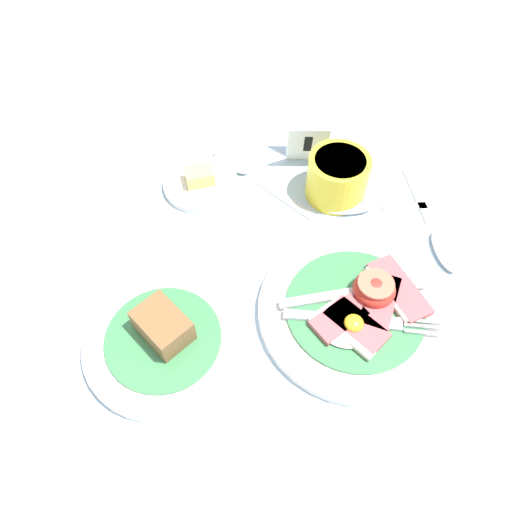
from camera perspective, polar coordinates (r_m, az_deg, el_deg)
The scene contains 9 objects.
ground_plane at distance 0.61m, azimuth 5.28°, elevation -9.05°, with size 3.00×3.00×0.00m, color #A3BCD1.
breakfast_plate at distance 0.62m, azimuth 11.51°, elevation -6.01°, with size 0.24×0.24×0.04m.
bread_plate at distance 0.60m, azimuth -10.50°, elevation -9.28°, with size 0.19×0.19×0.05m.
sugar_cup at distance 0.72m, azimuth 9.31°, elevation 9.00°, with size 0.09×0.09×0.07m.
butter_dish at distance 0.75m, azimuth -6.36°, elevation 8.36°, with size 0.11×0.11×0.03m.
number_card at distance 0.77m, azimuth 5.89°, elevation 13.11°, with size 0.06×0.05×0.07m.
teaspoon_by_saucer at distance 0.73m, azimuth 19.97°, elevation 2.24°, with size 0.03×0.19×0.01m.
teaspoon_near_cup at distance 0.76m, azimuth -1.46°, elevation 9.71°, with size 0.15×0.15×0.01m.
teaspoon_stray at distance 0.73m, azimuth 12.55°, elevation 5.50°, with size 0.19×0.03×0.01m.
Camera 1 is at (-0.07, -0.27, 0.54)m, focal length 35.00 mm.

